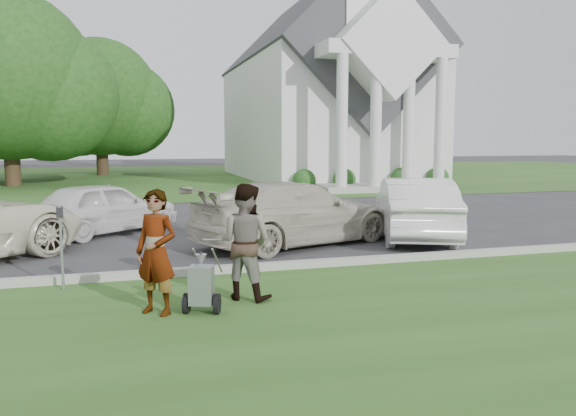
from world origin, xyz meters
name	(u,v)px	position (x,y,z in m)	size (l,w,h in m)	color
ground	(275,278)	(0.00, 0.00, 0.00)	(120.00, 120.00, 0.00)	#333335
grass_strip	(336,336)	(0.00, -3.00, 0.01)	(80.00, 7.00, 0.01)	#2C501B
church_lawn	(167,177)	(0.00, 27.00, 0.01)	(80.00, 30.00, 0.01)	#2C501B
curb	(267,267)	(0.00, 0.55, 0.07)	(80.00, 0.18, 0.15)	#9E9E93
church	(323,79)	(9.00, 23.11, 5.94)	(9.19, 19.00, 24.10)	white
tree_left	(7,84)	(-8.01, 21.99, 5.11)	(10.63, 8.40, 9.71)	#332316
tree_back	(100,103)	(-4.01, 29.99, 4.73)	(9.61, 7.60, 8.89)	#332316
striping_cart	(202,286)	(-1.45, -1.65, 0.39)	(0.70, 1.04, 0.90)	black
person_left	(156,253)	(-2.04, -1.51, 0.85)	(0.62, 0.41, 1.70)	#999999
person_right	(245,242)	(-0.74, -1.11, 0.86)	(0.84, 0.65, 1.72)	#999999
parking_meter_near	(61,237)	(-3.41, 0.14, 0.86)	(0.10, 0.09, 1.36)	#979A9F
car_b	(103,208)	(-3.00, 5.59, 0.67)	(1.57, 3.91, 1.33)	silver
car_c	(295,213)	(1.25, 2.94, 0.72)	(2.01, 4.95, 1.44)	beige
car_d	(414,208)	(4.25, 2.93, 0.73)	(1.55, 4.44, 1.46)	silver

